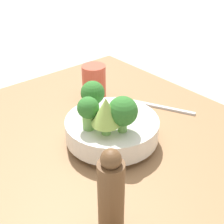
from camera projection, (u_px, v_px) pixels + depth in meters
name	position (u px, v px, depth m)	size (l,w,h in m)	color
ground_plane	(118.00, 151.00, 0.77)	(6.00, 6.00, 0.00)	#ADA89E
table	(118.00, 144.00, 0.76)	(0.85, 0.65, 0.04)	olive
bowl	(112.00, 129.00, 0.71)	(0.21, 0.21, 0.06)	silver
broccoli_floret_right	(93.00, 94.00, 0.70)	(0.05, 0.05, 0.08)	#609347
broccoli_floret_back	(87.00, 110.00, 0.65)	(0.05, 0.05, 0.07)	#6BA34C
romanesco_piece_far	(106.00, 112.00, 0.62)	(0.06, 0.06, 0.08)	#6BA34C
broccoli_floret_left	(123.00, 112.00, 0.63)	(0.06, 0.06, 0.08)	#6BA34C
cup	(94.00, 82.00, 0.89)	(0.07, 0.07, 0.10)	#C64C38
pepper_mill	(111.00, 194.00, 0.48)	(0.04, 0.04, 0.16)	brown
fork	(161.00, 107.00, 0.86)	(0.17, 0.09, 0.01)	silver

